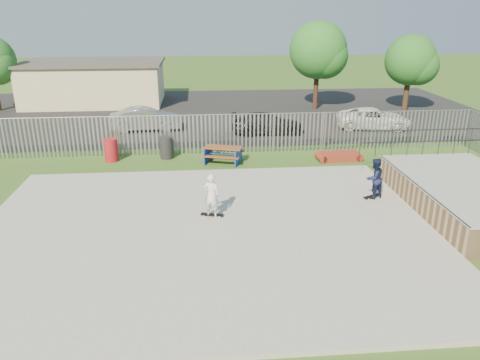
{
  "coord_description": "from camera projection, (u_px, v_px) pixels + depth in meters",
  "views": [
    {
      "loc": [
        -0.1,
        -13.89,
        7.01
      ],
      "look_at": [
        1.3,
        2.0,
        1.1
      ],
      "focal_mm": 35.0,
      "sensor_mm": 36.0,
      "label": 1
    }
  ],
  "objects": [
    {
      "name": "car_white",
      "position": [
        374.0,
        118.0,
        28.47
      ],
      "size": [
        4.72,
        2.74,
        1.24
      ],
      "primitive_type": "imported",
      "rotation": [
        0.0,
        0.0,
        1.41
      ],
      "color": "white",
      "rests_on": "parking_lot"
    },
    {
      "name": "car_silver",
      "position": [
        146.0,
        119.0,
        28.0
      ],
      "size": [
        4.28,
        1.76,
        1.38
      ],
      "primitive_type": "imported",
      "rotation": [
        0.0,
        0.0,
        1.64
      ],
      "color": "#B0B0B5",
      "rests_on": "parking_lot"
    },
    {
      "name": "concrete_slab",
      "position": [
        206.0,
        231.0,
        15.39
      ],
      "size": [
        15.0,
        12.0,
        0.15
      ],
      "primitive_type": "cube",
      "color": "gray",
      "rests_on": "ground"
    },
    {
      "name": "funbox",
      "position": [
        339.0,
        156.0,
        22.75
      ],
      "size": [
        1.89,
        1.03,
        0.37
      ],
      "rotation": [
        0.0,
        0.0,
        0.06
      ],
      "color": "maroon",
      "rests_on": "ground"
    },
    {
      "name": "skateboard_a",
      "position": [
        372.0,
        197.0,
        17.9
      ],
      "size": [
        0.81,
        0.53,
        0.08
      ],
      "rotation": [
        0.0,
        0.0,
        0.45
      ],
      "color": "black",
      "rests_on": "concrete_slab"
    },
    {
      "name": "building",
      "position": [
        95.0,
        82.0,
        35.68
      ],
      "size": [
        10.4,
        6.4,
        3.2
      ],
      "color": "beige",
      "rests_on": "ground"
    },
    {
      "name": "trash_bin_red",
      "position": [
        111.0,
        150.0,
        22.49
      ],
      "size": [
        0.65,
        0.65,
        1.09
      ],
      "primitive_type": "cylinder",
      "color": "maroon",
      "rests_on": "ground"
    },
    {
      "name": "skateboard_b",
      "position": [
        212.0,
        215.0,
        16.32
      ],
      "size": [
        0.82,
        0.39,
        0.08
      ],
      "rotation": [
        0.0,
        0.0,
        -0.25
      ],
      "color": "black",
      "rests_on": "concrete_slab"
    },
    {
      "name": "trash_bin_grey",
      "position": [
        166.0,
        148.0,
        22.91
      ],
      "size": [
        0.65,
        0.65,
        1.08
      ],
      "primitive_type": "cylinder",
      "color": "black",
      "rests_on": "ground"
    },
    {
      "name": "ground",
      "position": [
        206.0,
        233.0,
        15.42
      ],
      "size": [
        120.0,
        120.0,
        0.0
      ],
      "primitive_type": "plane",
      "color": "#3C6020",
      "rests_on": "ground"
    },
    {
      "name": "fence",
      "position": [
        227.0,
        161.0,
        19.43
      ],
      "size": [
        26.04,
        16.02,
        2.0
      ],
      "color": "gray",
      "rests_on": "ground"
    },
    {
      "name": "skater_white",
      "position": [
        212.0,
        195.0,
        16.06
      ],
      "size": [
        0.68,
        0.58,
        1.57
      ],
      "primitive_type": "imported",
      "rotation": [
        0.0,
        0.0,
        2.72
      ],
      "color": "silver",
      "rests_on": "concrete_slab"
    },
    {
      "name": "picnic_table",
      "position": [
        223.0,
        154.0,
        22.37
      ],
      "size": [
        2.16,
        1.94,
        0.76
      ],
      "rotation": [
        0.0,
        0.0,
        -0.3
      ],
      "color": "brown",
      "rests_on": "ground"
    },
    {
      "name": "tree_right",
      "position": [
        410.0,
        60.0,
        32.11
      ],
      "size": [
        3.45,
        3.45,
        5.32
      ],
      "color": "#3F2C19",
      "rests_on": "ground"
    },
    {
      "name": "tree_mid",
      "position": [
        318.0,
        50.0,
        32.77
      ],
      "size": [
        4.01,
        4.01,
        6.19
      ],
      "color": "#3E2318",
      "rests_on": "ground"
    },
    {
      "name": "parking_lot",
      "position": [
        201.0,
        112.0,
        33.16
      ],
      "size": [
        40.0,
        18.0,
        0.02
      ],
      "primitive_type": "cube",
      "color": "black",
      "rests_on": "ground"
    },
    {
      "name": "quarter_pipe",
      "position": [
        467.0,
        196.0,
        16.97
      ],
      "size": [
        5.5,
        7.05,
        2.19
      ],
      "color": "tan",
      "rests_on": "ground"
    },
    {
      "name": "skater_navy",
      "position": [
        374.0,
        178.0,
        17.65
      ],
      "size": [
        0.94,
        0.87,
        1.57
      ],
      "primitive_type": "imported",
      "rotation": [
        0.0,
        0.0,
        3.59
      ],
      "color": "#131A3E",
      "rests_on": "concrete_slab"
    },
    {
      "name": "car_dark",
      "position": [
        268.0,
        123.0,
        27.3
      ],
      "size": [
        4.17,
        1.71,
        1.21
      ],
      "primitive_type": "imported",
      "rotation": [
        0.0,
        0.0,
        1.57
      ],
      "color": "black",
      "rests_on": "parking_lot"
    }
  ]
}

